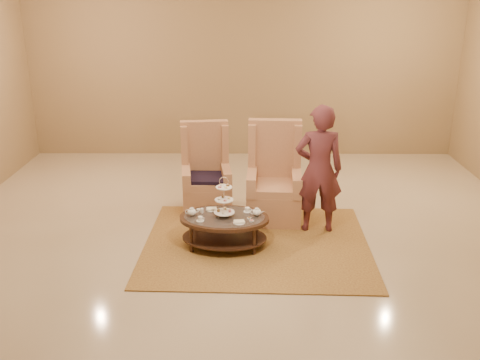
{
  "coord_description": "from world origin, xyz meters",
  "views": [
    {
      "loc": [
        0.01,
        -6.01,
        3.05
      ],
      "look_at": [
        -0.03,
        0.2,
        0.82
      ],
      "focal_mm": 40.0,
      "sensor_mm": 36.0,
      "label": 1
    }
  ],
  "objects_px": {
    "tea_table": "(224,222)",
    "person": "(319,170)",
    "armchair_left": "(206,181)",
    "armchair_right": "(274,186)"
  },
  "relations": [
    {
      "from": "tea_table",
      "to": "armchair_left",
      "type": "height_order",
      "value": "armchair_left"
    },
    {
      "from": "armchair_left",
      "to": "armchair_right",
      "type": "relative_size",
      "value": 0.93
    },
    {
      "from": "armchair_right",
      "to": "armchair_left",
      "type": "bearing_deg",
      "value": 165.75
    },
    {
      "from": "tea_table",
      "to": "person",
      "type": "bearing_deg",
      "value": 26.91
    },
    {
      "from": "armchair_left",
      "to": "armchair_right",
      "type": "xyz_separation_m",
      "value": [
        0.97,
        -0.3,
        0.03
      ]
    },
    {
      "from": "tea_table",
      "to": "armchair_right",
      "type": "relative_size",
      "value": 0.86
    },
    {
      "from": "tea_table",
      "to": "person",
      "type": "distance_m",
      "value": 1.4
    },
    {
      "from": "armchair_left",
      "to": "person",
      "type": "distance_m",
      "value": 1.74
    },
    {
      "from": "tea_table",
      "to": "armchair_right",
      "type": "height_order",
      "value": "armchair_right"
    },
    {
      "from": "armchair_left",
      "to": "person",
      "type": "relative_size",
      "value": 0.74
    }
  ]
}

